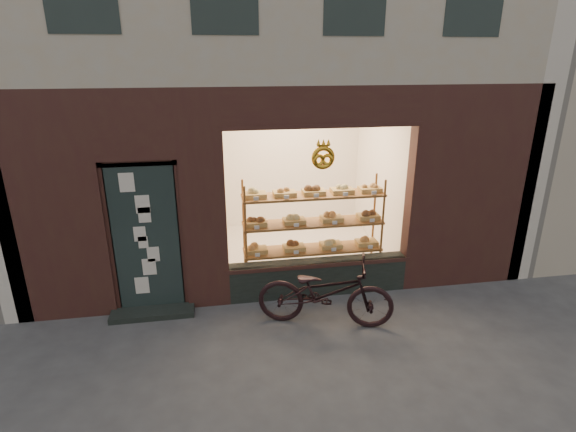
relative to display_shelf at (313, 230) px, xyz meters
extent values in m
plane|color=#3C3C3C|center=(-0.45, -2.55, -0.88)|extent=(90.00, 90.00, 0.00)
cube|color=#212724|center=(0.00, -0.42, -0.60)|extent=(2.70, 0.25, 0.55)
cube|color=#212C2B|center=(-2.45, -0.49, 0.22)|extent=(0.90, 0.04, 2.15)
cube|color=#212724|center=(-2.45, -0.65, -0.84)|extent=(1.15, 0.35, 0.08)
torus|color=gold|center=(0.00, -0.53, 1.27)|extent=(0.33, 0.07, 0.33)
cube|color=brown|center=(0.00, 0.00, -0.83)|extent=(2.20, 0.45, 0.04)
cube|color=brown|center=(0.00, 0.00, -0.33)|extent=(2.20, 0.45, 0.03)
cube|color=brown|center=(0.00, 0.00, 0.12)|extent=(2.20, 0.45, 0.04)
cube|color=brown|center=(0.00, 0.00, 0.57)|extent=(2.20, 0.45, 0.04)
cylinder|color=brown|center=(-1.07, -0.19, -0.03)|extent=(0.04, 0.04, 1.70)
cylinder|color=brown|center=(1.07, -0.19, -0.03)|extent=(0.04, 0.04, 1.70)
cylinder|color=brown|center=(-1.07, 0.20, -0.03)|extent=(0.04, 0.04, 1.70)
cylinder|color=brown|center=(1.07, 0.20, -0.03)|extent=(0.04, 0.04, 1.70)
cube|color=#AA874E|center=(-0.90, 0.00, -0.28)|extent=(0.34, 0.24, 0.07)
sphere|color=tan|center=(-0.90, 0.00, -0.19)|extent=(0.11, 0.11, 0.11)
cube|color=silver|center=(-0.90, -0.18, -0.28)|extent=(0.07, 0.01, 0.05)
cube|color=#AA874E|center=(-0.30, 0.00, -0.28)|extent=(0.34, 0.24, 0.07)
sphere|color=#55321D|center=(-0.30, 0.00, -0.19)|extent=(0.11, 0.11, 0.11)
cube|color=silver|center=(-0.30, -0.18, -0.28)|extent=(0.08, 0.01, 0.05)
cube|color=#AA874E|center=(0.30, 0.00, -0.28)|extent=(0.34, 0.24, 0.07)
sphere|color=#D2BF68|center=(0.30, 0.00, -0.19)|extent=(0.11, 0.11, 0.11)
cube|color=silver|center=(0.30, -0.18, -0.28)|extent=(0.07, 0.01, 0.05)
cube|color=#AA874E|center=(0.90, 0.00, -0.28)|extent=(0.34, 0.24, 0.07)
sphere|color=tan|center=(0.90, 0.00, -0.19)|extent=(0.11, 0.11, 0.11)
cube|color=silver|center=(0.90, -0.18, -0.28)|extent=(0.08, 0.01, 0.05)
cube|color=#AA874E|center=(-0.90, 0.00, 0.17)|extent=(0.34, 0.24, 0.07)
sphere|color=#55321D|center=(-0.90, 0.00, 0.26)|extent=(0.11, 0.11, 0.11)
cube|color=silver|center=(-0.90, -0.18, 0.17)|extent=(0.07, 0.01, 0.06)
cube|color=#AA874E|center=(-0.30, 0.00, 0.17)|extent=(0.34, 0.24, 0.07)
sphere|color=#D2BF68|center=(-0.30, 0.00, 0.26)|extent=(0.11, 0.11, 0.11)
cube|color=silver|center=(-0.30, -0.18, 0.17)|extent=(0.08, 0.01, 0.06)
cube|color=#AA874E|center=(0.30, 0.00, 0.17)|extent=(0.34, 0.24, 0.07)
sphere|color=tan|center=(0.30, 0.00, 0.26)|extent=(0.11, 0.11, 0.11)
cube|color=silver|center=(0.30, -0.18, 0.17)|extent=(0.07, 0.01, 0.06)
cube|color=#AA874E|center=(0.90, 0.00, 0.17)|extent=(0.34, 0.24, 0.07)
sphere|color=#55321D|center=(0.90, 0.00, 0.26)|extent=(0.11, 0.11, 0.11)
cube|color=silver|center=(0.90, -0.18, 0.17)|extent=(0.08, 0.01, 0.06)
cube|color=#AA874E|center=(-0.90, 0.00, 0.62)|extent=(0.34, 0.24, 0.07)
sphere|color=#D2BF68|center=(-0.90, 0.00, 0.71)|extent=(0.11, 0.11, 0.11)
cube|color=silver|center=(-0.90, -0.18, 0.62)|extent=(0.07, 0.01, 0.06)
cube|color=#AA874E|center=(-0.45, 0.00, 0.62)|extent=(0.34, 0.24, 0.07)
sphere|color=tan|center=(-0.45, 0.00, 0.71)|extent=(0.11, 0.11, 0.11)
cube|color=silver|center=(-0.45, -0.18, 0.62)|extent=(0.07, 0.01, 0.06)
cube|color=#AA874E|center=(0.00, 0.00, 0.62)|extent=(0.34, 0.24, 0.07)
sphere|color=#55321D|center=(0.00, 0.00, 0.71)|extent=(0.11, 0.11, 0.11)
cube|color=silver|center=(0.00, -0.18, 0.62)|extent=(0.07, 0.01, 0.06)
cube|color=#AA874E|center=(0.45, 0.00, 0.62)|extent=(0.34, 0.24, 0.07)
sphere|color=#D2BF68|center=(0.45, 0.00, 0.71)|extent=(0.11, 0.11, 0.11)
cube|color=silver|center=(0.45, -0.18, 0.62)|extent=(0.07, 0.01, 0.06)
cube|color=#AA874E|center=(0.90, 0.00, 0.62)|extent=(0.34, 0.24, 0.07)
sphere|color=tan|center=(0.90, 0.00, 0.71)|extent=(0.11, 0.11, 0.11)
cube|color=silver|center=(0.90, -0.18, 0.62)|extent=(0.08, 0.01, 0.06)
imported|color=black|center=(-0.10, -1.26, -0.40)|extent=(1.93, 1.14, 0.96)
camera|label=1|loc=(-1.49, -6.41, 2.59)|focal=28.00mm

